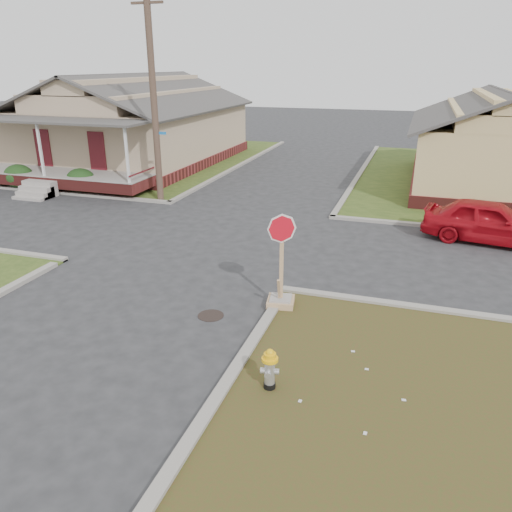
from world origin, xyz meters
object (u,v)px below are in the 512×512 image
(utility_pole, at_px, (153,92))
(stop_sign, at_px, (281,286))
(fire_hydrant, at_px, (270,367))
(red_sedan, at_px, (489,221))

(utility_pole, bearing_deg, stop_sign, -46.72)
(fire_hydrant, xyz_separation_m, red_sedan, (4.74, 10.38, 0.23))
(stop_sign, relative_size, red_sedan, 0.56)
(red_sedan, bearing_deg, stop_sign, 151.37)
(stop_sign, bearing_deg, red_sedan, 42.42)
(fire_hydrant, distance_m, stop_sign, 3.49)
(utility_pole, relative_size, fire_hydrant, 10.79)
(red_sedan, bearing_deg, fire_hydrant, 164.95)
(utility_pole, xyz_separation_m, stop_sign, (7.89, -8.38, -4.09))
(utility_pole, height_order, red_sedan, utility_pole)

